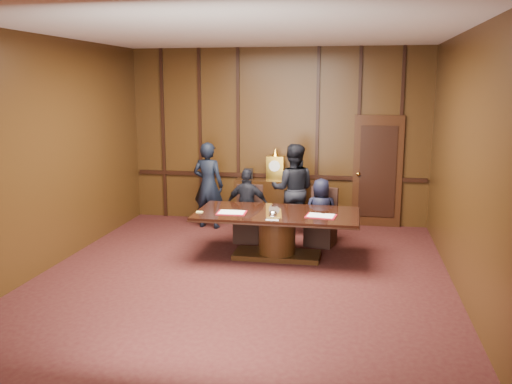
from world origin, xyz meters
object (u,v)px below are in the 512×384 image
Objects in this scene: signatory_left at (248,206)px; signatory_right at (321,212)px; witness_left at (208,185)px; conference_table at (277,227)px; witness_right at (293,190)px; sideboard at (275,200)px.

signatory_left is 1.11× the size of signatory_right.
witness_left is (-2.25, 0.84, 0.25)m from signatory_right.
witness_right reaches higher than conference_table.
sideboard reaches higher than conference_table.
signatory_right is (1.01, -1.36, 0.11)m from sideboard.
witness_right reaches higher than signatory_left.
sideboard reaches higher than signatory_right.
witness_left is at bearing -157.32° from sideboard.
witness_right is (0.73, 0.66, 0.19)m from signatory_left.
signatory_right is 0.70× the size of witness_right.
sideboard reaches higher than signatory_left.
sideboard is 1.21× the size of signatory_left.
signatory_left is at bearing -102.09° from sideboard.
witness_left is 0.99× the size of witness_right.
conference_table is 1.03m from signatory_right.
signatory_left is 0.78× the size of witness_left.
conference_table is at bearing -80.57° from sideboard.
witness_right reaches higher than signatory_right.
conference_table is 2.32m from witness_left.
signatory_right is at bearing -53.44° from sideboard.
signatory_left is at bearing 129.09° from conference_table.
witness_left is at bearing -40.44° from signatory_left.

